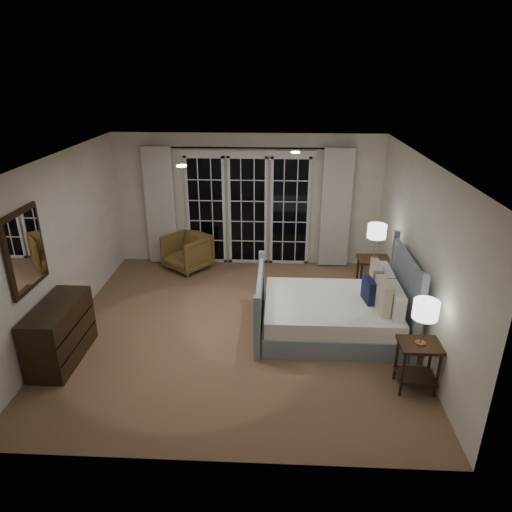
{
  "coord_description": "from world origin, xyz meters",
  "views": [
    {
      "loc": [
        0.57,
        -5.84,
        3.6
      ],
      "look_at": [
        0.27,
        0.27,
        1.05
      ],
      "focal_mm": 32.0,
      "sensor_mm": 36.0,
      "label": 1
    }
  ],
  "objects_px": {
    "bed": "(335,312)",
    "nightstand_right": "(373,271)",
    "dresser": "(60,333)",
    "armchair": "(187,252)",
    "lamp_right": "(377,232)",
    "nightstand_left": "(418,359)",
    "lamp_left": "(426,310)"
  },
  "relations": [
    {
      "from": "bed",
      "to": "nightstand_right",
      "type": "distance_m",
      "value": 1.41
    },
    {
      "from": "lamp_left",
      "to": "armchair",
      "type": "bearing_deg",
      "value": 135.21
    },
    {
      "from": "nightstand_right",
      "to": "lamp_left",
      "type": "relative_size",
      "value": 1.21
    },
    {
      "from": "lamp_right",
      "to": "armchair",
      "type": "height_order",
      "value": "lamp_right"
    },
    {
      "from": "dresser",
      "to": "bed",
      "type": "bearing_deg",
      "value": 13.31
    },
    {
      "from": "nightstand_right",
      "to": "armchair",
      "type": "bearing_deg",
      "value": 164.14
    },
    {
      "from": "nightstand_left",
      "to": "armchair",
      "type": "height_order",
      "value": "armchair"
    },
    {
      "from": "nightstand_left",
      "to": "lamp_right",
      "type": "xyz_separation_m",
      "value": [
        -0.08,
        2.42,
        0.73
      ]
    },
    {
      "from": "lamp_right",
      "to": "dresser",
      "type": "relative_size",
      "value": 0.52
    },
    {
      "from": "armchair",
      "to": "dresser",
      "type": "xyz_separation_m",
      "value": [
        -1.1,
        -2.99,
        0.06
      ]
    },
    {
      "from": "lamp_right",
      "to": "dresser",
      "type": "height_order",
      "value": "lamp_right"
    },
    {
      "from": "lamp_right",
      "to": "dresser",
      "type": "bearing_deg",
      "value": -154.97
    },
    {
      "from": "lamp_left",
      "to": "lamp_right",
      "type": "distance_m",
      "value": 2.43
    },
    {
      "from": "nightstand_right",
      "to": "dresser",
      "type": "relative_size",
      "value": 0.59
    },
    {
      "from": "lamp_left",
      "to": "armchair",
      "type": "distance_m",
      "value": 4.83
    },
    {
      "from": "bed",
      "to": "lamp_left",
      "type": "distance_m",
      "value": 1.67
    },
    {
      "from": "nightstand_left",
      "to": "nightstand_right",
      "type": "distance_m",
      "value": 2.43
    },
    {
      "from": "nightstand_left",
      "to": "nightstand_right",
      "type": "bearing_deg",
      "value": 91.99
    },
    {
      "from": "bed",
      "to": "nightstand_right",
      "type": "bearing_deg",
      "value": 57.79
    },
    {
      "from": "nightstand_right",
      "to": "lamp_left",
      "type": "bearing_deg",
      "value": -88.01
    },
    {
      "from": "nightstand_right",
      "to": "dresser",
      "type": "distance_m",
      "value": 4.86
    },
    {
      "from": "nightstand_right",
      "to": "lamp_left",
      "type": "height_order",
      "value": "lamp_left"
    },
    {
      "from": "nightstand_right",
      "to": "lamp_right",
      "type": "distance_m",
      "value": 0.7
    },
    {
      "from": "nightstand_left",
      "to": "dresser",
      "type": "xyz_separation_m",
      "value": [
        -4.48,
        0.37,
        -0.01
      ]
    },
    {
      "from": "lamp_right",
      "to": "armchair",
      "type": "bearing_deg",
      "value": 164.14
    },
    {
      "from": "armchair",
      "to": "lamp_right",
      "type": "bearing_deg",
      "value": 22.34
    },
    {
      "from": "nightstand_left",
      "to": "nightstand_right",
      "type": "xyz_separation_m",
      "value": [
        -0.08,
        2.42,
        0.04
      ]
    },
    {
      "from": "bed",
      "to": "lamp_left",
      "type": "height_order",
      "value": "bed"
    },
    {
      "from": "bed",
      "to": "nightstand_left",
      "type": "xyz_separation_m",
      "value": [
        0.83,
        -1.23,
        0.1
      ]
    },
    {
      "from": "nightstand_left",
      "to": "lamp_left",
      "type": "distance_m",
      "value": 0.66
    },
    {
      "from": "bed",
      "to": "armchair",
      "type": "distance_m",
      "value": 3.32
    },
    {
      "from": "bed",
      "to": "dresser",
      "type": "distance_m",
      "value": 3.75
    }
  ]
}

